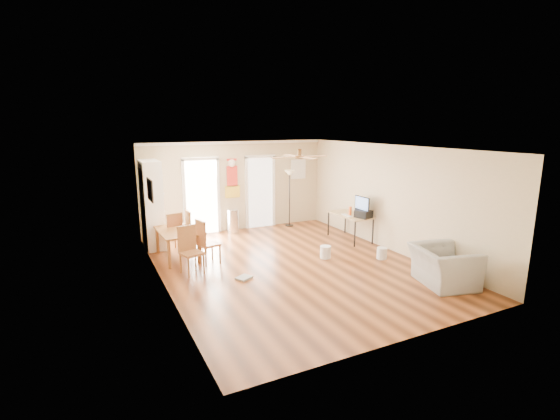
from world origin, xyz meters
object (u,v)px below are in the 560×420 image
dining_chair_near (192,251)px  torchiere_lamp (289,198)px  dining_chair_right_a (196,230)px  armchair (443,266)px  bookshelf (152,205)px  dining_chair_far (172,232)px  dining_table (178,244)px  computer_desk (350,227)px  wastebasket_a (325,252)px  wastebasket_b (382,253)px  trash_can (233,221)px  printer (363,214)px  dining_chair_right_b (209,242)px

dining_chair_near → torchiere_lamp: (3.69, 2.67, 0.36)m
dining_chair_right_a → armchair: bearing=-139.0°
bookshelf → dining_chair_far: (0.35, -0.55, -0.62)m
dining_table → armchair: bearing=-42.1°
torchiere_lamp → computer_desk: 2.25m
wastebasket_a → wastebasket_b: 1.31m
dining_chair_near → wastebasket_a: bearing=-21.7°
armchair → wastebasket_b: bearing=16.8°
trash_can → armchair: 5.91m
dining_chair_far → torchiere_lamp: (3.75, 0.94, 0.37)m
dining_table → printer: bearing=-11.9°
dining_chair_near → torchiere_lamp: bearing=21.6°
dining_chair_right_b → wastebasket_b: dining_chair_right_b is taller
computer_desk → armchair: 3.38m
trash_can → bookshelf: bearing=-170.6°
bookshelf → armchair: 6.90m
torchiere_lamp → wastebasket_a: (-0.64, -3.06, -0.71)m
dining_chair_right_b → bookshelf: bearing=14.5°
dining_chair_right_a → wastebasket_b: dining_chair_right_a is taller
dining_chair_far → dining_chair_right_a: bearing=144.6°
dining_chair_near → wastebasket_b: dining_chair_near is taller
wastebasket_a → dining_chair_far: bearing=145.6°
bookshelf → armchair: size_ratio=1.91×
dining_chair_near → wastebasket_a: 3.10m
dining_chair_right_b → dining_chair_right_a: bearing=-12.1°
dining_chair_far → printer: bearing=144.6°
bookshelf → dining_chair_far: bearing=-59.8°
dining_chair_right_b → dining_chair_near: size_ratio=1.01×
bookshelf → computer_desk: bearing=-20.7°
dining_chair_right_a → wastebasket_a: dining_chair_right_a is taller
dining_table → dining_chair_right_b: bearing=-50.6°
dining_table → printer: size_ratio=3.53×
dining_chair_near → dining_chair_far: 1.73m
wastebasket_a → trash_can: bearing=111.3°
dining_chair_right_b → dining_table: bearing=27.3°
torchiere_lamp → armchair: 5.47m
bookshelf → dining_table: bearing=-74.6°
bookshelf → torchiere_lamp: (4.10, 0.38, -0.24)m
dining_chair_far → wastebasket_b: 5.09m
printer → armchair: printer is taller
dining_chair_right_b → dining_chair_far: dining_chair_right_b is taller
dining_table → wastebasket_a: bearing=-26.3°
computer_desk → bookshelf: bearing=161.2°
dining_chair_near → armchair: 5.06m
trash_can → computer_desk: size_ratio=0.53×
bookshelf → dining_chair_right_a: 1.32m
armchair → dining_table: bearing=63.1°
computer_desk → printer: 0.65m
armchair → bookshelf: bearing=57.9°
printer → torchiere_lamp: bearing=93.0°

